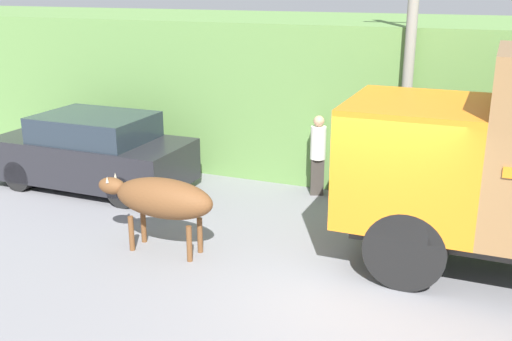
% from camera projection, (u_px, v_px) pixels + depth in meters
% --- Properties ---
extents(ground_plane, '(60.00, 60.00, 0.00)m').
position_uv_depth(ground_plane, '(362.00, 281.00, 8.95)').
color(ground_plane, gray).
extents(hillside_embankment, '(32.00, 5.20, 3.45)m').
position_uv_depth(hillside_embankment, '(427.00, 95.00, 14.07)').
color(hillside_embankment, '#608C47').
rests_on(hillside_embankment, ground_plane).
extents(building_backdrop, '(5.64, 2.70, 3.05)m').
position_uv_depth(building_backdrop, '(193.00, 96.00, 15.07)').
color(building_backdrop, '#8CC69E').
rests_on(building_backdrop, ground_plane).
extents(brown_cow, '(2.12, 0.66, 1.27)m').
position_uv_depth(brown_cow, '(161.00, 199.00, 9.70)').
color(brown_cow, brown).
rests_on(brown_cow, ground_plane).
extents(parked_suv, '(4.23, 1.89, 1.60)m').
position_uv_depth(parked_suv, '(93.00, 152.00, 12.86)').
color(parked_suv, '#232328').
rests_on(parked_suv, ground_plane).
extents(pedestrian_on_hill, '(0.41, 0.41, 1.69)m').
position_uv_depth(pedestrian_on_hill, '(318.00, 151.00, 12.33)').
color(pedestrian_on_hill, '#38332D').
rests_on(pedestrian_on_hill, ground_plane).
extents(utility_pole, '(0.90, 0.20, 5.97)m').
position_uv_depth(utility_pole, '(410.00, 47.00, 11.25)').
color(utility_pole, gray).
rests_on(utility_pole, ground_plane).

